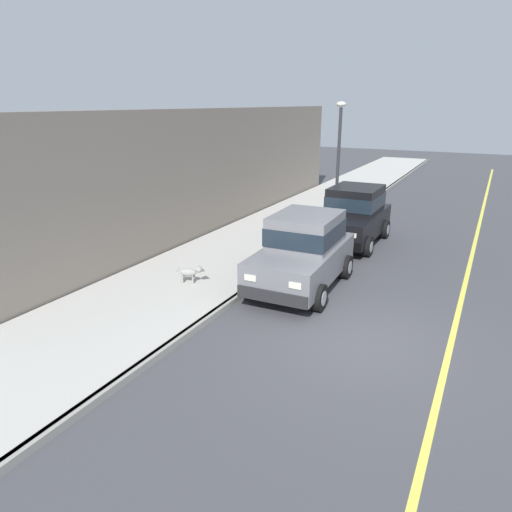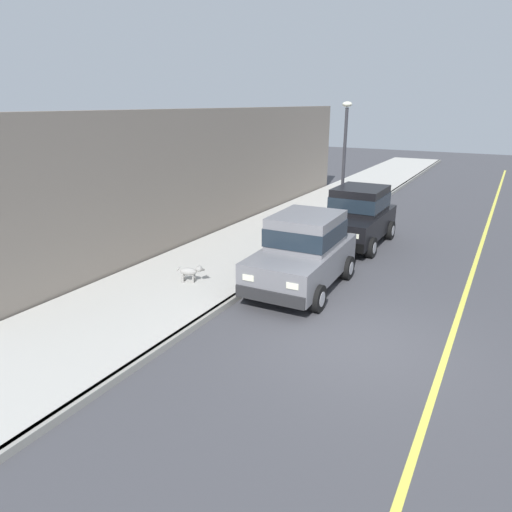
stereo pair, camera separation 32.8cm
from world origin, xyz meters
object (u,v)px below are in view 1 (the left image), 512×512
street_lamp (339,147)px  dog_grey (191,272)px  car_black_hatchback (353,214)px  car_grey_hatchback (303,250)px

street_lamp → dog_grey: bearing=-97.4°
car_black_hatchback → street_lamp: bearing=119.6°
car_grey_hatchback → dog_grey: bearing=-150.2°
car_grey_hatchback → street_lamp: street_lamp is taller
dog_grey → street_lamp: bearing=82.6°
street_lamp → car_grey_hatchback: bearing=-78.6°
car_grey_hatchback → car_black_hatchback: 4.43m
car_grey_hatchback → dog_grey: 2.92m
car_grey_hatchback → dog_grey: size_ratio=5.28×
dog_grey → street_lamp: (1.09, 8.35, 2.48)m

